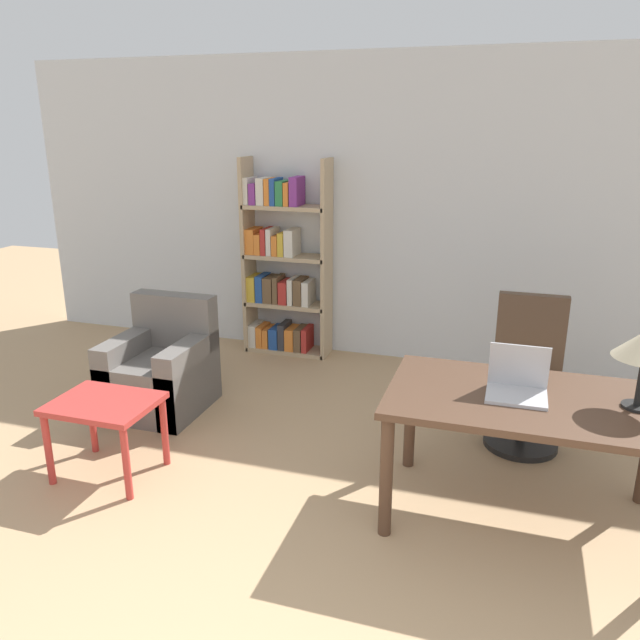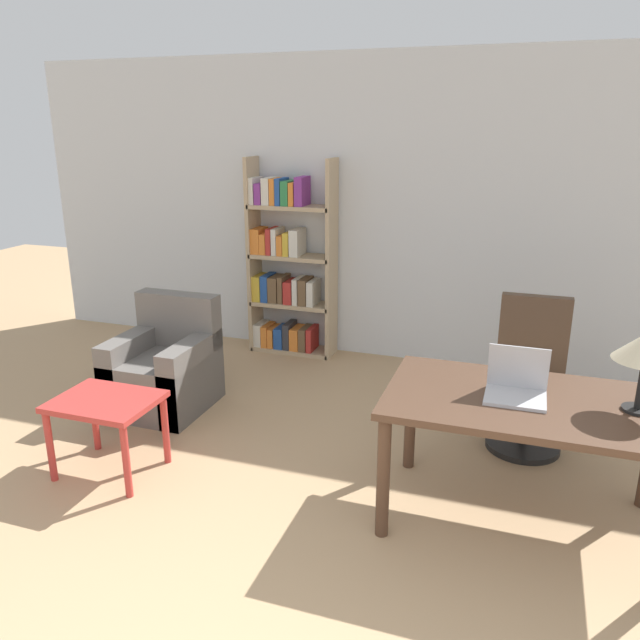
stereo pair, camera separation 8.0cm
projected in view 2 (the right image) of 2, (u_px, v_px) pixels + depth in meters
The scene contains 7 objects.
wall_back at pixel (440, 214), 5.41m from camera, with size 8.00×0.06×2.70m.
desk at pixel (527, 416), 3.28m from camera, with size 1.48×0.86×0.73m.
laptop at pixel (516, 387), 3.26m from camera, with size 0.31×0.26×0.27m.
office_chair at pixel (529, 382), 4.17m from camera, with size 0.49×0.49×1.02m.
side_table_blue at pixel (106, 411), 3.83m from camera, with size 0.61×0.49×0.50m.
armchair at pixel (165, 371), 4.79m from camera, with size 0.67×0.72×0.84m.
bookshelf at pixel (287, 269), 5.82m from camera, with size 0.81×0.28×1.82m.
Camera 2 is at (0.77, -0.95, 2.10)m, focal length 35.00 mm.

